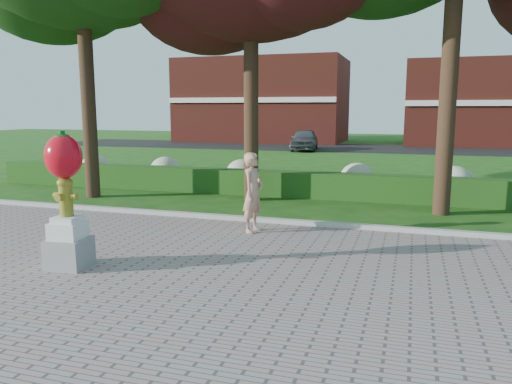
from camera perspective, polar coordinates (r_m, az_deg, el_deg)
ground at (r=9.30m, az=-0.24°, el=-7.93°), size 100.00×100.00×0.00m
walkway at (r=5.89m, az=-12.82°, el=-18.70°), size 40.00×14.00×0.04m
curb at (r=12.07m, az=4.10°, el=-3.50°), size 40.00×0.18×0.15m
lawn_hedge at (r=15.87m, az=7.47°, el=0.76°), size 24.00×0.70×0.80m
hydrangea_row at (r=16.74m, az=10.01°, el=1.66°), size 20.10×1.10×0.99m
street at (r=36.66m, az=13.24°, el=4.87°), size 50.00×8.00×0.02m
building_left at (r=44.32m, az=0.82°, el=10.39°), size 14.00×8.00×7.00m
building_right at (r=42.78m, az=24.91°, el=9.15°), size 12.00×8.00×6.40m
hydrant_sculpture at (r=9.15m, az=-20.92°, el=-0.47°), size 0.70×0.70×2.38m
woman at (r=11.15m, az=-0.32°, el=-0.06°), size 0.52×0.71×1.79m
parked_car at (r=34.25m, az=5.53°, el=6.01°), size 2.25×4.43×1.45m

